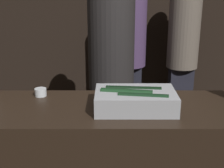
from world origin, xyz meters
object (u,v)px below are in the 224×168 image
at_px(ice_bin_with_bottles, 136,99).
at_px(person_in_hoodie, 130,48).
at_px(candle_votive, 42,92).
at_px(person_blond_tee, 112,67).
at_px(person_grey_polo, 184,50).

xyz_separation_m(ice_bin_with_bottles, person_in_hoodie, (0.05, 1.57, -0.05)).
relative_size(ice_bin_with_bottles, person_in_hoodie, 0.24).
distance_m(candle_votive, person_blond_tee, 0.82).
bearing_deg(person_blond_tee, ice_bin_with_bottles, -37.40).
xyz_separation_m(candle_votive, person_blond_tee, (0.41, 0.71, -0.04)).
bearing_deg(person_grey_polo, person_blond_tee, -118.02).
relative_size(person_in_hoodie, person_blond_tee, 1.01).
relative_size(ice_bin_with_bottles, person_blond_tee, 0.24).
distance_m(ice_bin_with_bottles, person_in_hoodie, 1.57).
bearing_deg(ice_bin_with_bottles, person_grey_polo, 69.76).
xyz_separation_m(ice_bin_with_bottles, person_blond_tee, (-0.13, 0.90, -0.07)).
height_order(person_in_hoodie, person_blond_tee, person_in_hoodie).
bearing_deg(candle_votive, person_blond_tee, 59.94).
xyz_separation_m(ice_bin_with_bottles, person_grey_polo, (0.62, 1.68, -0.09)).
height_order(person_in_hoodie, person_grey_polo, person_in_hoodie).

